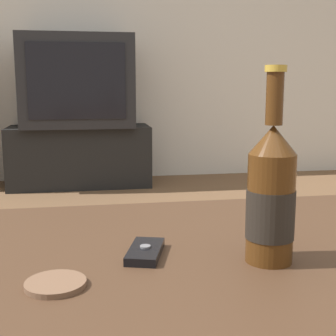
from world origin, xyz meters
TOP-DOWN VIEW (x-y plane):
  - back_wall at (0.00, 3.02)m, footprint 8.00×0.05m
  - coffee_table at (0.00, 0.00)m, footprint 1.01×0.72m
  - tv_stand at (-0.21, 2.74)m, footprint 1.01×0.42m
  - television at (-0.21, 2.74)m, footprint 0.78×0.55m
  - beer_bottle at (0.13, -0.04)m, footprint 0.08×0.08m
  - cell_phone at (-0.06, 0.02)m, footprint 0.08×0.12m
  - coaster at (-0.20, -0.08)m, footprint 0.08×0.08m

SIDE VIEW (x-z plane):
  - tv_stand at x=-0.21m, z-range 0.00..0.44m
  - coffee_table at x=0.00m, z-range 0.16..0.61m
  - coaster at x=-0.20m, z-range 0.46..0.46m
  - cell_phone at x=-0.06m, z-range 0.45..0.47m
  - beer_bottle at x=0.13m, z-range 0.41..0.71m
  - television at x=-0.21m, z-range 0.44..1.07m
  - back_wall at x=0.00m, z-range 0.00..2.60m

